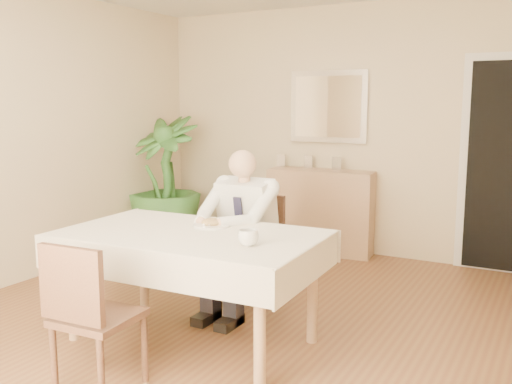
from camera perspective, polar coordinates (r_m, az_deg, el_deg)
The scene contains 16 objects.
room at distance 3.82m, azimuth -2.53°, elevation 4.46°, with size 5.00×5.02×2.60m.
mirror at distance 6.16m, azimuth 7.23°, elevation 8.46°, with size 0.86×0.04×0.76m.
dining_table at distance 3.81m, azimuth -6.55°, elevation -5.26°, with size 1.75×1.08×0.75m.
chair_far at distance 4.57m, azimuth -0.14°, elevation -5.13°, with size 0.43×0.43×0.87m.
chair_near at distance 3.29m, azimuth -16.48°, elevation -11.27°, with size 0.43×0.43×0.86m.
seated_man at distance 4.29m, azimuth -1.98°, elevation -3.27°, with size 0.48×0.72×1.24m.
plate at distance 3.94m, azimuth -4.44°, elevation -3.34°, with size 0.26×0.26×0.02m, color white.
food at distance 3.94m, azimuth -4.45°, elevation -3.03°, with size 0.14×0.14×0.06m, color olive.
knife at distance 3.87m, azimuth -4.43°, elevation -3.32°, with size 0.01×0.01×0.13m, color silver.
fork at distance 3.91m, azimuth -5.42°, elevation -3.20°, with size 0.01×0.01×0.13m, color silver.
coffee_mug at distance 3.41m, azimuth -0.78°, elevation -4.59°, with size 0.12×0.12×0.10m, color white.
sideboard at distance 6.13m, azimuth 6.51°, elevation -1.92°, with size 1.11×0.38×0.89m, color tan.
photo_frame_left at distance 6.30m, azimuth 2.52°, elevation 3.15°, with size 0.10×0.02×0.14m, color silver.
photo_frame_center at distance 6.21m, azimuth 5.26°, elevation 3.03°, with size 0.10×0.02×0.14m, color silver.
photo_frame_right at distance 6.06m, azimuth 8.08°, elevation 2.84°, with size 0.10×0.02×0.14m, color silver.
potted_palm at distance 6.44m, azimuth -9.17°, elevation 1.07°, with size 0.81×0.81×1.45m, color #2C5D23.
Camera 1 is at (1.98, -3.26, 1.61)m, focal length 40.00 mm.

